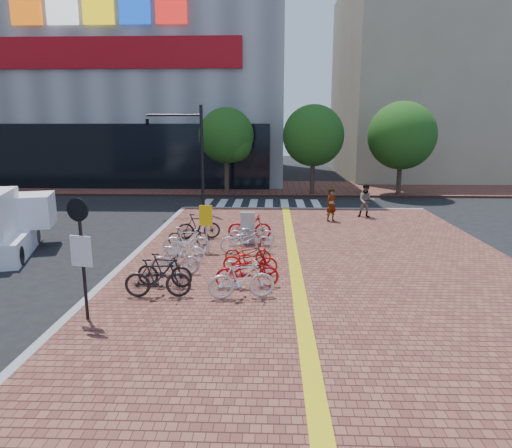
{
  "coord_description": "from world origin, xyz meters",
  "views": [
    {
      "loc": [
        1.2,
        -14.4,
        4.93
      ],
      "look_at": [
        0.6,
        2.2,
        1.3
      ],
      "focal_mm": 32.0,
      "sensor_mm": 36.0,
      "label": 1
    }
  ],
  "objects_px": {
    "pedestrian_a": "(331,205)",
    "box_truck": "(1,225)",
    "bike_9": "(250,260)",
    "pedestrian_b": "(366,201)",
    "bike_13": "(250,227)",
    "utility_box": "(248,227)",
    "bike_2": "(175,260)",
    "notice_sign": "(81,244)",
    "bike_0": "(158,278)",
    "bike_6": "(199,226)",
    "bike_4": "(186,241)",
    "bike_1": "(164,270)",
    "traffic_light_pole": "(177,139)",
    "yellow_sign": "(206,220)",
    "bike_5": "(189,235)",
    "bike_8": "(247,272)",
    "bike_11": "(247,240)",
    "bike_12": "(251,233)",
    "bike_7": "(242,279)",
    "bike_10": "(248,253)",
    "bike_3": "(183,250)"
  },
  "relations": [
    {
      "from": "bike_8",
      "to": "bike_0",
      "type": "bearing_deg",
      "value": 101.18
    },
    {
      "from": "bike_4",
      "to": "bike_9",
      "type": "xyz_separation_m",
      "value": [
        2.49,
        -2.15,
        -0.07
      ]
    },
    {
      "from": "bike_1",
      "to": "traffic_light_pole",
      "type": "distance_m",
      "value": 12.46
    },
    {
      "from": "utility_box",
      "to": "bike_2",
      "type": "bearing_deg",
      "value": -117.17
    },
    {
      "from": "bike_13",
      "to": "bike_6",
      "type": "bearing_deg",
      "value": 88.48
    },
    {
      "from": "bike_0",
      "to": "bike_9",
      "type": "bearing_deg",
      "value": -53.24
    },
    {
      "from": "bike_6",
      "to": "bike_7",
      "type": "height_order",
      "value": "bike_7"
    },
    {
      "from": "traffic_light_pole",
      "to": "box_truck",
      "type": "xyz_separation_m",
      "value": [
        -5.12,
        -8.21,
        -2.95
      ]
    },
    {
      "from": "notice_sign",
      "to": "traffic_light_pole",
      "type": "xyz_separation_m",
      "value": [
        -0.53,
        14.24,
        2.06
      ]
    },
    {
      "from": "bike_10",
      "to": "pedestrian_b",
      "type": "distance_m",
      "value": 10.3
    },
    {
      "from": "pedestrian_a",
      "to": "traffic_light_pole",
      "type": "bearing_deg",
      "value": 136.3
    },
    {
      "from": "bike_9",
      "to": "pedestrian_b",
      "type": "height_order",
      "value": "pedestrian_b"
    },
    {
      "from": "pedestrian_a",
      "to": "bike_9",
      "type": "bearing_deg",
      "value": -143.17
    },
    {
      "from": "bike_0",
      "to": "bike_12",
      "type": "relative_size",
      "value": 0.98
    },
    {
      "from": "bike_9",
      "to": "box_truck",
      "type": "height_order",
      "value": "box_truck"
    },
    {
      "from": "pedestrian_b",
      "to": "utility_box",
      "type": "relative_size",
      "value": 1.35
    },
    {
      "from": "bike_5",
      "to": "bike_2",
      "type": "bearing_deg",
      "value": 178.98
    },
    {
      "from": "bike_2",
      "to": "bike_5",
      "type": "height_order",
      "value": "bike_2"
    },
    {
      "from": "bike_9",
      "to": "bike_10",
      "type": "distance_m",
      "value": 1.06
    },
    {
      "from": "bike_9",
      "to": "bike_2",
      "type": "bearing_deg",
      "value": 96.68
    },
    {
      "from": "bike_9",
      "to": "yellow_sign",
      "type": "distance_m",
      "value": 3.29
    },
    {
      "from": "pedestrian_a",
      "to": "utility_box",
      "type": "relative_size",
      "value": 1.28
    },
    {
      "from": "bike_13",
      "to": "utility_box",
      "type": "height_order",
      "value": "utility_box"
    },
    {
      "from": "bike_3",
      "to": "bike_6",
      "type": "distance_m",
      "value": 3.46
    },
    {
      "from": "bike_8",
      "to": "bike_10",
      "type": "bearing_deg",
      "value": -5.41
    },
    {
      "from": "bike_2",
      "to": "bike_8",
      "type": "height_order",
      "value": "bike_8"
    },
    {
      "from": "bike_6",
      "to": "notice_sign",
      "type": "height_order",
      "value": "notice_sign"
    },
    {
      "from": "box_truck",
      "to": "yellow_sign",
      "type": "bearing_deg",
      "value": 2.33
    },
    {
      "from": "yellow_sign",
      "to": "bike_13",
      "type": "bearing_deg",
      "value": 52.0
    },
    {
      "from": "bike_8",
      "to": "bike_5",
      "type": "bearing_deg",
      "value": 20.92
    },
    {
      "from": "bike_11",
      "to": "bike_2",
      "type": "bearing_deg",
      "value": 134.96
    },
    {
      "from": "bike_0",
      "to": "bike_6",
      "type": "relative_size",
      "value": 1.03
    },
    {
      "from": "bike_3",
      "to": "bike_4",
      "type": "distance_m",
      "value": 1.0
    },
    {
      "from": "bike_6",
      "to": "bike_8",
      "type": "height_order",
      "value": "bike_6"
    },
    {
      "from": "bike_1",
      "to": "bike_4",
      "type": "relative_size",
      "value": 0.96
    },
    {
      "from": "bike_1",
      "to": "pedestrian_a",
      "type": "xyz_separation_m",
      "value": [
        6.2,
        9.78,
        0.31
      ]
    },
    {
      "from": "bike_3",
      "to": "bike_9",
      "type": "distance_m",
      "value": 2.69
    },
    {
      "from": "bike_11",
      "to": "pedestrian_b",
      "type": "height_order",
      "value": "pedestrian_b"
    },
    {
      "from": "bike_2",
      "to": "utility_box",
      "type": "relative_size",
      "value": 1.23
    },
    {
      "from": "bike_9",
      "to": "pedestrian_b",
      "type": "bearing_deg",
      "value": -26.63
    },
    {
      "from": "bike_0",
      "to": "bike_10",
      "type": "distance_m",
      "value": 3.96
    },
    {
      "from": "bike_4",
      "to": "bike_13",
      "type": "relative_size",
      "value": 0.97
    },
    {
      "from": "bike_5",
      "to": "bike_12",
      "type": "distance_m",
      "value": 2.52
    },
    {
      "from": "notice_sign",
      "to": "bike_9",
      "type": "bearing_deg",
      "value": 43.47
    },
    {
      "from": "pedestrian_a",
      "to": "box_truck",
      "type": "relative_size",
      "value": 0.34
    },
    {
      "from": "bike_12",
      "to": "bike_10",
      "type": "bearing_deg",
      "value": 178.91
    },
    {
      "from": "pedestrian_a",
      "to": "notice_sign",
      "type": "xyz_separation_m",
      "value": [
        -7.6,
        -12.22,
        1.12
      ]
    },
    {
      "from": "bike_0",
      "to": "pedestrian_a",
      "type": "bearing_deg",
      "value": -33.75
    },
    {
      "from": "bike_6",
      "to": "bike_2",
      "type": "bearing_deg",
      "value": 167.93
    },
    {
      "from": "bike_12",
      "to": "yellow_sign",
      "type": "height_order",
      "value": "yellow_sign"
    }
  ]
}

